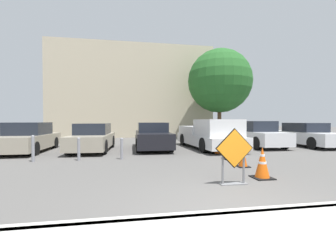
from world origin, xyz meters
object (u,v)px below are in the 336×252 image
at_px(parked_car_fifth, 257,135).
at_px(traffic_cone_nearest, 262,163).
at_px(traffic_cone_second, 243,157).
at_px(parked_car_second, 28,138).
at_px(parked_car_third, 93,138).
at_px(parked_car_sixth, 306,135).
at_px(bollard_third, 33,148).
at_px(traffic_cone_fifth, 210,143).
at_px(bollard_nearest, 122,148).
at_px(road_closed_sign, 234,154).
at_px(traffic_cone_fourth, 218,148).
at_px(bollard_second, 79,148).
at_px(parked_car_fourth, 152,136).
at_px(pickup_truck, 211,136).
at_px(traffic_cone_third, 229,150).

bearing_deg(parked_car_fifth, traffic_cone_nearest, 58.78).
relative_size(traffic_cone_second, parked_car_second, 0.16).
height_order(traffic_cone_second, parked_car_third, parked_car_third).
bearing_deg(traffic_cone_nearest, parked_car_second, 141.64).
xyz_separation_m(parked_car_sixth, bollard_third, (-14.03, -2.89, -0.13)).
xyz_separation_m(traffic_cone_fifth, bollard_nearest, (-4.52, -2.22, 0.11)).
bearing_deg(traffic_cone_second, bollard_nearest, 151.43).
bearing_deg(parked_car_second, road_closed_sign, 136.15).
bearing_deg(bollard_third, parked_car_sixth, 11.62).
height_order(traffic_cone_fourth, parked_car_second, parked_car_second).
height_order(traffic_cone_second, bollard_second, bollard_second).
relative_size(parked_car_third, bollard_third, 4.45).
bearing_deg(bollard_nearest, bollard_third, -180.00).
bearing_deg(parked_car_fifth, bollard_nearest, 20.82).
distance_m(bollard_nearest, bollard_second, 1.62).
relative_size(traffic_cone_nearest, parked_car_third, 0.19).
height_order(traffic_cone_second, traffic_cone_fourth, traffic_cone_second).
relative_size(road_closed_sign, traffic_cone_fifth, 1.89).
bearing_deg(road_closed_sign, bollard_second, 137.20).
relative_size(traffic_cone_nearest, parked_car_fourth, 0.18).
relative_size(traffic_cone_fifth, pickup_truck, 0.13).
bearing_deg(traffic_cone_third, parked_car_fifth, 46.96).
distance_m(road_closed_sign, pickup_truck, 6.87).
bearing_deg(traffic_cone_third, road_closed_sign, -113.38).
relative_size(traffic_cone_fourth, bollard_third, 0.60).
xyz_separation_m(traffic_cone_fifth, pickup_truck, (0.14, 0.32, 0.37)).
distance_m(traffic_cone_nearest, parked_car_second, 10.73).
height_order(traffic_cone_fourth, bollard_second, bollard_second).
bearing_deg(traffic_cone_second, bollard_second, 158.80).
bearing_deg(pickup_truck, road_closed_sign, 70.56).
height_order(traffic_cone_third, bollard_nearest, bollard_nearest).
height_order(parked_car_fourth, bollard_third, parked_car_fourth).
relative_size(parked_car_third, parked_car_fourth, 0.96).
height_order(road_closed_sign, bollard_second, road_closed_sign).
distance_m(traffic_cone_nearest, bollard_second, 6.50).
xyz_separation_m(traffic_cone_nearest, traffic_cone_third, (0.44, 2.94, -0.05)).
distance_m(traffic_cone_fifth, bollard_nearest, 5.03).
bearing_deg(parked_car_sixth, road_closed_sign, 42.36).
distance_m(parked_car_fifth, parked_car_sixth, 3.09).
xyz_separation_m(pickup_truck, bollard_second, (-6.27, -2.54, -0.25)).
relative_size(parked_car_second, parked_car_fifth, 1.06).
distance_m(parked_car_third, bollard_nearest, 3.30).
bearing_deg(bollard_third, traffic_cone_fourth, 5.62).
relative_size(parked_car_third, pickup_truck, 0.79).
bearing_deg(pickup_truck, parked_car_fifth, -174.20).
relative_size(parked_car_sixth, bollard_nearest, 5.45).
bearing_deg(traffic_cone_fifth, pickup_truck, 66.81).
bearing_deg(road_closed_sign, traffic_cone_third, 66.62).
relative_size(traffic_cone_third, parked_car_fifth, 0.18).
relative_size(traffic_cone_fourth, parked_car_second, 0.14).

